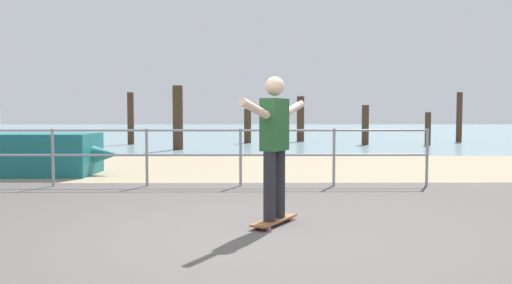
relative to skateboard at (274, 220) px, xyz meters
The scene contains 13 objects.
ground_plane 1.55m from the skateboard, 104.91° to the right, with size 24.00×10.00×0.04m, color #514C49.
beach_strip 6.51m from the skateboard, 93.51° to the left, with size 24.00×6.00×0.04m, color tan.
sea_surface 34.50m from the skateboard, 90.66° to the left, with size 72.00×50.00×0.04m, color #75939E.
railing_fence 4.34m from the skateboard, 133.82° to the left, with size 11.79×0.05×1.05m.
skateboard is the anchor object (origin of this frame).
skateboarder 0.95m from the skateboard, 116.57° to the right, with size 0.82×1.28×1.65m.
groyne_post_0 16.55m from the skateboard, 109.40° to the left, with size 0.28×0.28×2.26m, color #422D1E.
groyne_post_1 12.73m from the skateboard, 103.51° to the left, with size 0.37×0.37×2.36m, color #422D1E.
groyne_post_2 16.54m from the skateboard, 91.51° to the left, with size 0.32×0.32×1.57m, color #422D1E.
groyne_post_3 17.94m from the skateboard, 83.30° to the left, with size 0.35×0.35×2.18m, color #422D1E.
groyne_post_4 15.96m from the skateboard, 73.17° to the left, with size 0.30×0.30×1.71m, color #422D1E.
groyne_post_5 16.45m from the skateboard, 64.25° to the left, with size 0.24×0.24×1.41m, color #422D1E.
groyne_post_6 20.16m from the skateboard, 61.29° to the left, with size 0.27×0.27×2.37m, color #422D1E.
Camera 1 is at (0.13, -5.13, 1.30)m, focal length 34.36 mm.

